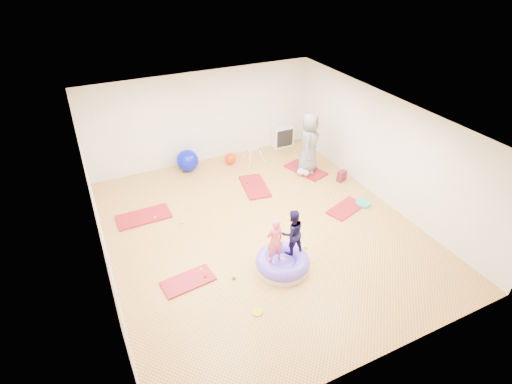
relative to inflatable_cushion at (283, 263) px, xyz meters
name	(u,v)px	position (x,y,z in m)	size (l,w,h in m)	color
room	(262,180)	(0.18, 1.39, 1.26)	(7.01, 8.01, 2.81)	gold
gym_mat_front_left	(188,281)	(-1.95, 0.47, -0.12)	(1.06, 0.53, 0.04)	maroon
gym_mat_mid_left	(144,217)	(-2.29, 3.10, -0.11)	(1.31, 0.66, 0.05)	maroon
gym_mat_center_back	(255,186)	(0.86, 3.20, -0.12)	(1.26, 0.63, 0.05)	maroon
gym_mat_right	(346,209)	(2.54, 1.20, -0.12)	(1.06, 0.53, 0.04)	maroon
gym_mat_rear_right	(306,170)	(2.65, 3.38, -0.12)	(1.25, 0.63, 0.05)	maroon
inflatable_cushion	(283,263)	(0.00, 0.00, 0.00)	(1.16, 1.16, 0.37)	silver
child_pink	(275,238)	(-0.19, 0.03, 0.72)	(0.38, 0.25, 1.04)	#F45B70
child_navy	(292,230)	(0.25, 0.08, 0.73)	(0.52, 0.40, 1.07)	#130E37
adult_caregiver	(309,143)	(2.65, 3.30, 0.82)	(0.88, 0.58, 1.81)	slate
infant	(304,171)	(2.42, 3.13, 0.02)	(0.38, 0.38, 0.22)	#ADCEF4
ball_pit_balls	(225,238)	(-0.76, 1.42, -0.10)	(2.90, 3.36, 0.08)	#D9D30B
exercise_ball_blue	(187,161)	(-0.55, 4.94, 0.19)	(0.67, 0.67, 0.67)	#0811BF
exercise_ball_orange	(230,158)	(0.77, 4.78, 0.04)	(0.36, 0.36, 0.36)	red
infant_play_gym	(253,153)	(1.46, 4.56, 0.16)	(0.59, 0.56, 0.45)	white
cube_shelf	(283,137)	(2.83, 5.18, 0.20)	(0.68, 0.34, 0.68)	white
balance_disc	(363,203)	(3.07, 1.17, -0.10)	(0.39, 0.39, 0.09)	teal
backpack	(342,176)	(3.28, 2.44, 0.01)	(0.27, 0.17, 0.31)	#B92A4B
yellow_toy	(257,312)	(-1.01, -0.86, -0.13)	(0.21, 0.21, 0.03)	#D9D30B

